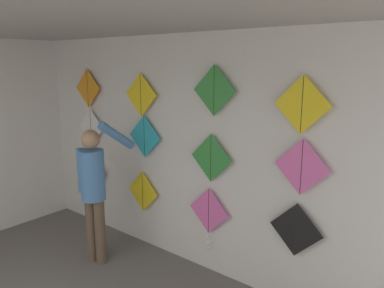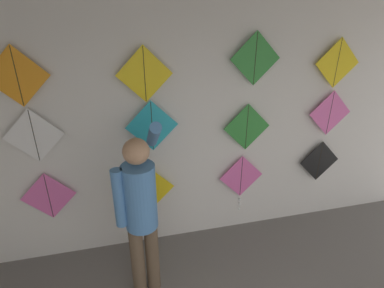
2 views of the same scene
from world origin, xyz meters
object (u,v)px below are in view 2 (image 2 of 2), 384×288
object	(u,v)px
kite_1	(150,189)
kite_5	(152,126)
kite_7	(330,113)
kite_2	(241,179)
kite_6	(247,127)
kite_0	(49,196)
kite_11	(337,63)
kite_10	(255,59)
kite_8	(17,77)
kite_4	(34,136)
shopkeeper	(141,207)
kite_9	(144,74)
kite_3	(319,161)

from	to	relation	value
kite_1	kite_5	bearing A→B (deg)	0.00
kite_7	kite_2	bearing A→B (deg)	-179.95
kite_5	kite_6	bearing A→B (deg)	0.00
kite_6	kite_2	bearing A→B (deg)	-177.47
kite_0	kite_2	bearing A→B (deg)	-0.03
kite_11	kite_10	bearing A→B (deg)	180.00
kite_7	kite_8	size ratio (longest dim) A/B	1.00
kite_0	kite_4	world-z (taller)	kite_4
shopkeeper	kite_5	size ratio (longest dim) A/B	3.26
kite_1	kite_6	bearing A→B (deg)	0.00
kite_10	shopkeeper	bearing A→B (deg)	-152.92
kite_0	kite_7	distance (m)	3.32
kite_4	kite_9	world-z (taller)	kite_9
kite_8	kite_0	bearing A→B (deg)	0.00
kite_0	kite_9	distance (m)	1.64
kite_4	kite_10	bearing A→B (deg)	0.00
kite_6	kite_8	size ratio (longest dim) A/B	1.00
kite_5	kite_9	bearing A→B (deg)	180.00
kite_1	shopkeeper	bearing A→B (deg)	-102.17
kite_0	kite_8	distance (m)	1.26
shopkeeper	kite_8	world-z (taller)	kite_8
kite_4	kite_7	bearing A→B (deg)	0.00
kite_2	kite_5	world-z (taller)	kite_5
kite_9	kite_10	xyz separation A→B (m)	(1.14, 0.00, 0.11)
kite_3	kite_6	distance (m)	1.18
shopkeeper	kite_3	xyz separation A→B (m)	(2.31, 0.67, -0.15)
shopkeeper	kite_10	distance (m)	1.87
shopkeeper	kite_4	world-z (taller)	kite_4
kite_4	kite_6	size ratio (longest dim) A/B	1.00
kite_2	kite_4	size ratio (longest dim) A/B	1.38
kite_2	kite_0	bearing A→B (deg)	179.97
kite_2	kite_8	world-z (taller)	kite_8
kite_2	kite_3	world-z (taller)	kite_3
kite_0	kite_11	distance (m)	3.46
shopkeeper	kite_6	size ratio (longest dim) A/B	3.26
kite_4	kite_9	size ratio (longest dim) A/B	1.00
kite_3	kite_6	xyz separation A→B (m)	(-1.04, 0.00, 0.56)
kite_1	kite_9	xyz separation A→B (m)	(0.02, 0.00, 1.30)
shopkeeper	kite_3	world-z (taller)	shopkeeper
kite_6	kite_11	size ratio (longest dim) A/B	1.00
kite_1	kite_10	world-z (taller)	kite_10
kite_4	kite_9	distance (m)	1.21
shopkeeper	kite_1	world-z (taller)	shopkeeper
kite_7	kite_8	world-z (taller)	kite_8
shopkeeper	kite_5	world-z (taller)	kite_5
kite_3	kite_6	world-z (taller)	kite_6
kite_3	kite_4	size ratio (longest dim) A/B	1.00
kite_3	kite_9	distance (m)	2.47
kite_4	kite_11	xyz separation A→B (m)	(3.23, 0.00, 0.56)
kite_7	kite_10	distance (m)	1.22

